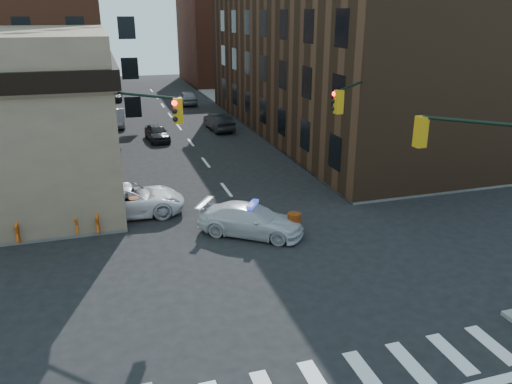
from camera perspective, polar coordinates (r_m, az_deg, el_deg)
ground at (r=20.94m, az=3.27°, el=-8.53°), size 140.00×140.00×0.00m
sidewalk_ne at (r=58.90m, az=13.44°, el=9.65°), size 34.00×54.50×0.15m
commercial_row_ne at (r=44.38m, az=9.39°, el=15.77°), size 14.00×34.00×14.00m
filler_nw at (r=79.82m, az=-25.07°, el=16.67°), size 20.00×18.00×16.00m
filler_ne at (r=78.09m, az=-1.96°, el=16.92°), size 16.00×16.00×12.00m
signal_pole_nw at (r=23.26m, az=-14.97°, el=5.22°), size 3.58×3.67×8.00m
signal_pole_ne at (r=26.36m, az=11.42°, el=7.17°), size 3.67×3.58×8.00m
tree_ne_near at (r=45.92m, az=0.87°, el=11.74°), size 3.00×3.00×4.85m
tree_ne_far at (r=53.52m, az=-1.85°, el=12.89°), size 3.00×3.00×4.85m
police_car at (r=23.54m, az=-0.60°, el=-3.20°), size 5.29×4.49×1.45m
pickup at (r=26.60m, az=-14.46°, el=-0.90°), size 5.93×2.93×1.62m
parked_car_wnear at (r=41.93m, az=-11.25°, el=6.67°), size 1.94×4.06×1.34m
parked_car_wfar at (r=48.37m, az=-15.75°, el=8.15°), size 1.81×4.68×1.52m
parked_car_wdeep at (r=63.05m, az=-15.89°, el=10.61°), size 2.08×4.58×1.30m
parked_car_enear at (r=45.09m, az=-4.28°, el=8.04°), size 1.98×4.80×1.55m
parked_car_efar at (r=58.64m, az=-7.82°, el=10.65°), size 1.99×4.59×1.54m
pedestrian_a at (r=26.89m, az=-17.71°, el=-0.38°), size 0.76×0.58×1.86m
pedestrian_b at (r=27.12m, az=-24.21°, el=-1.22°), size 0.87×0.70×1.71m
barrel_road at (r=23.51m, az=4.35°, el=-3.73°), size 0.66×0.66×1.12m
barrel_bank at (r=26.13m, az=-13.68°, el=-1.80°), size 0.79×0.79×1.12m
barricade_nw_a at (r=24.78m, az=-18.62°, el=-3.36°), size 1.34×0.83×0.94m
barricade_nw_b at (r=25.18m, az=-26.44°, el=-4.09°), size 1.34×0.83×0.94m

